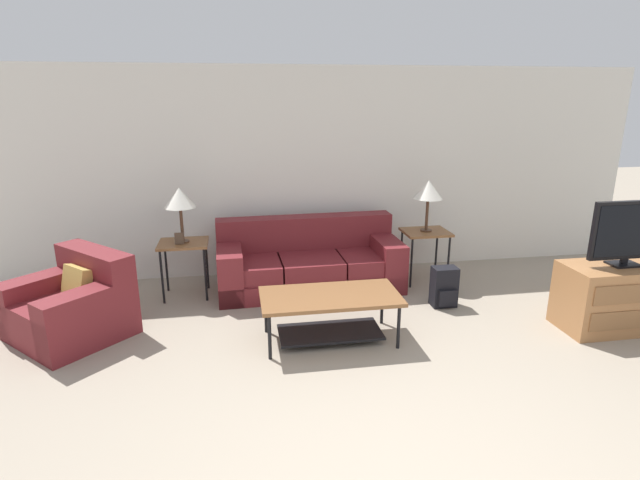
# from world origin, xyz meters

# --- Properties ---
(wall_back) EXTENTS (8.85, 0.06, 2.60)m
(wall_back) POSITION_xyz_m (0.00, 4.11, 1.30)
(wall_back) COLOR silver
(wall_back) RESTS_ON ground_plane
(couch) EXTENTS (2.18, 0.95, 0.82)m
(couch) POSITION_xyz_m (-0.07, 3.48, 0.30)
(couch) COLOR maroon
(couch) RESTS_ON ground_plane
(armchair) EXTENTS (1.33, 1.33, 0.80)m
(armchair) POSITION_xyz_m (-2.50, 2.62, 0.29)
(armchair) COLOR maroon
(armchair) RESTS_ON ground_plane
(coffee_table) EXTENTS (1.30, 0.65, 0.46)m
(coffee_table) POSITION_xyz_m (-0.08, 2.09, 0.34)
(coffee_table) COLOR brown
(coffee_table) RESTS_ON ground_plane
(side_table_left) EXTENTS (0.55, 0.46, 0.65)m
(side_table_left) POSITION_xyz_m (-1.52, 3.44, 0.57)
(side_table_left) COLOR brown
(side_table_left) RESTS_ON ground_plane
(side_table_right) EXTENTS (0.55, 0.46, 0.65)m
(side_table_right) POSITION_xyz_m (1.37, 3.44, 0.57)
(side_table_right) COLOR brown
(side_table_right) RESTS_ON ground_plane
(table_lamp_left) EXTENTS (0.35, 0.35, 0.62)m
(table_lamp_left) POSITION_xyz_m (-1.52, 3.44, 1.15)
(table_lamp_left) COLOR #472D1E
(table_lamp_left) RESTS_ON side_table_left
(table_lamp_right) EXTENTS (0.35, 0.35, 0.62)m
(table_lamp_right) POSITION_xyz_m (1.37, 3.44, 1.15)
(table_lamp_right) COLOR #472D1E
(table_lamp_right) RESTS_ON side_table_right
(tv_console) EXTENTS (1.12, 0.55, 0.66)m
(tv_console) POSITION_xyz_m (2.79, 1.88, 0.33)
(tv_console) COLOR #A87042
(tv_console) RESTS_ON ground_plane
(television) EXTENTS (0.79, 0.20, 0.64)m
(television) POSITION_xyz_m (2.79, 1.88, 1.00)
(television) COLOR black
(television) RESTS_ON tv_console
(backpack) EXTENTS (0.27, 0.26, 0.45)m
(backpack) POSITION_xyz_m (1.31, 2.67, 0.22)
(backpack) COLOR black
(backpack) RESTS_ON ground_plane
(picture_frame) EXTENTS (0.10, 0.04, 0.13)m
(picture_frame) POSITION_xyz_m (-1.55, 3.38, 0.71)
(picture_frame) COLOR #4C3828
(picture_frame) RESTS_ON side_table_left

